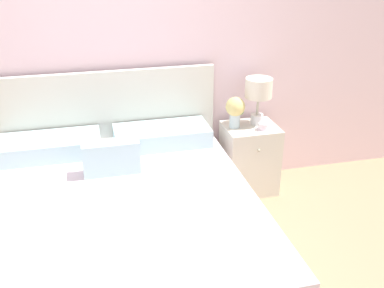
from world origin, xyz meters
TOP-DOWN VIEW (x-y plane):
  - ground_plane at (0.00, 0.00)m, footprint 12.00×12.00m
  - wall_back at (0.00, 0.07)m, footprint 8.00×0.06m
  - bed at (0.00, -0.94)m, footprint 1.82×2.03m
  - nightstand at (1.20, -0.21)m, footprint 0.45×0.41m
  - table_lamp at (1.26, -0.16)m, footprint 0.22×0.22m
  - flower_vase at (1.06, -0.19)m, footprint 0.16×0.16m
  - teacup at (1.27, -0.31)m, footprint 0.13×0.13m

SIDE VIEW (x-z plane):
  - ground_plane at x=0.00m, z-range 0.00..0.00m
  - bed at x=0.00m, z-range -0.25..0.85m
  - nightstand at x=1.20m, z-range 0.00..0.60m
  - teacup at x=1.27m, z-range 0.60..0.66m
  - flower_vase at x=1.06m, z-range 0.63..0.89m
  - table_lamp at x=1.26m, z-range 0.69..1.09m
  - wall_back at x=0.00m, z-range 0.00..2.60m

